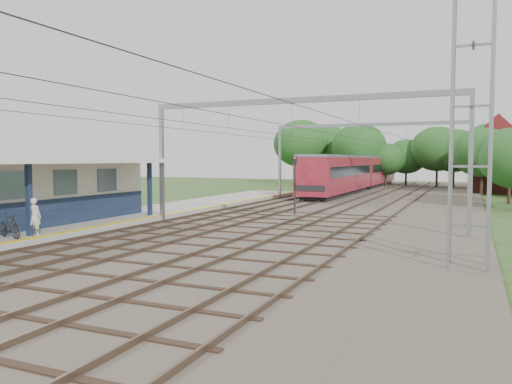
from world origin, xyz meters
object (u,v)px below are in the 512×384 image
Objects in this scene: train at (358,172)px; signal_post at (295,180)px; bicycle at (10,226)px; person at (34,217)px.

train reaches higher than signal_post.
train is at bearing 107.62° from signal_post.
bicycle is 45.07m from train.
train is (5.25, 43.70, 1.08)m from person.
signal_post is at bearing -9.58° from bicycle.
train reaches higher than bicycle.
person is 1.10m from bicycle.
bicycle is (-0.35, -1.00, -0.30)m from person.
train is at bearing 8.41° from bicycle.
train reaches higher than person.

